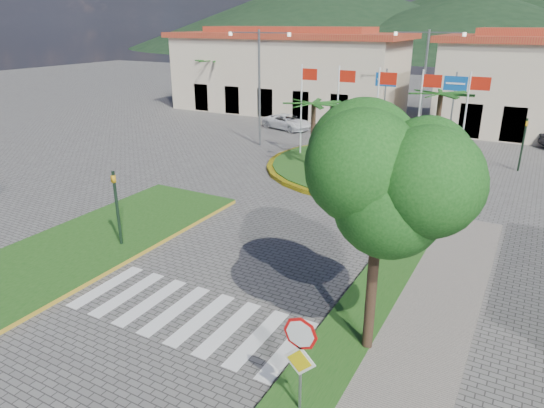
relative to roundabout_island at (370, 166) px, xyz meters
The scene contains 18 objects.
ground 22.00m from the roundabout_island, 90.01° to the right, with size 160.00×160.00×0.00m, color #5B5856.
median_left 17.27m from the roundabout_island, 112.12° to the right, with size 5.00×14.00×0.18m, color #1C4C15.
crosswalk 18.00m from the roundabout_island, 90.01° to the right, with size 8.00×3.00×0.01m, color silver.
roundabout_island is the anchor object (origin of this frame).
stop_sign 20.69m from the roundabout_island, 76.27° to the right, with size 0.80×0.11×2.65m.
deciduous_tree 18.55m from the roundabout_island, 72.09° to the right, with size 3.60×3.60×6.80m.
traffic_light_left 16.45m from the roundabout_island, 108.56° to the right, with size 0.15×0.18×3.20m.
traffic_light_right 11.11m from the roundabout_island, 65.79° to the right, with size 0.15×0.18×3.20m.
traffic_light_far 9.11m from the roundabout_island, 26.58° to the left, with size 0.18×0.15×3.20m.
direction_sign_west 9.79m from the roundabout_island, 102.60° to the left, with size 1.60×0.14×5.20m.
direction_sign_east 10.04m from the roundabout_island, 71.53° to the left, with size 1.60×0.14×5.20m.
street_lamp_centre 9.15m from the roundabout_island, 82.91° to the left, with size 4.80×0.16×8.00m.
street_lamp_west 10.19m from the roundabout_island, 167.47° to the left, with size 4.80×0.16×8.00m.
building_left 21.59m from the roundabout_island, 131.19° to the left, with size 23.32×9.54×8.05m.
hill_far_west 130.64m from the roundabout_island, 114.99° to the left, with size 140.00×140.00×22.00m, color black.
hill_near_back 108.75m from the roundabout_island, 95.29° to the left, with size 110.00×110.00×16.00m, color black.
white_van 12.69m from the roundabout_island, 140.89° to the left, with size 2.04×4.43×1.23m, color white.
car_dark_a 9.44m from the roundabout_island, 95.22° to the left, with size 1.31×3.26×1.11m, color black.
Camera 1 is at (8.58, -5.96, 8.50)m, focal length 32.00 mm.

